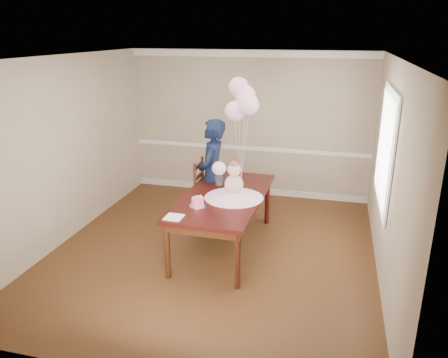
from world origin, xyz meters
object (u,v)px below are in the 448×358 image
dining_table_top (224,197)px  dining_chair_seat (212,199)px  birthday_cake (198,202)px  woman (212,175)px

dining_table_top → dining_chair_seat: size_ratio=4.51×
dining_chair_seat → birthday_cake: bearing=-84.0°
woman → birthday_cake: bearing=6.1°
birthday_cake → woman: size_ratio=0.09×
woman → dining_chair_seat: bearing=18.8°
dining_table_top → dining_chair_seat: 0.75m
birthday_cake → woman: (-0.12, 1.10, 0.00)m
dining_table_top → dining_chair_seat: (-0.34, 0.60, -0.29)m
birthday_cake → dining_chair_seat: (-0.11, 1.08, -0.38)m
birthday_cake → dining_chair_seat: 1.16m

